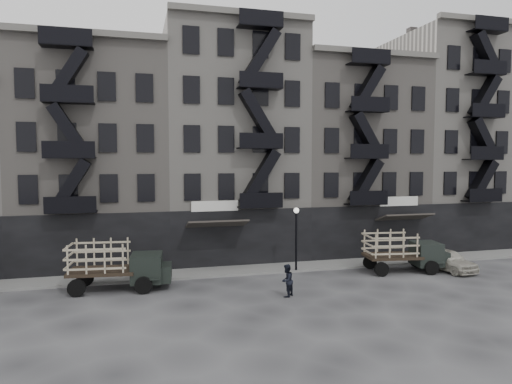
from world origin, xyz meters
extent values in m
plane|color=#38383A|center=(0.00, 0.00, 0.00)|extent=(140.00, 140.00, 0.00)
cube|color=slate|center=(0.00, 3.75, 0.07)|extent=(55.00, 2.50, 0.15)
cube|color=gray|center=(-10.00, 10.00, 7.50)|extent=(10.00, 10.00, 15.00)
cube|color=black|center=(-10.00, 5.05, 2.00)|extent=(10.00, 0.35, 4.00)
cube|color=#595651|center=(-10.00, 4.85, 15.20)|extent=(10.00, 0.50, 0.40)
cube|color=#4C4744|center=(-13.00, 10.00, 15.60)|extent=(0.70, 0.70, 1.20)
cube|color=#4C4744|center=(-7.50, 10.00, 15.60)|extent=(0.70, 0.70, 1.20)
cube|color=#A59F97|center=(0.00, 10.00, 8.50)|extent=(10.00, 10.00, 17.00)
cube|color=black|center=(0.00, 5.05, 2.00)|extent=(10.00, 0.35, 4.00)
cube|color=#595651|center=(0.00, 4.85, 17.20)|extent=(10.00, 0.50, 0.40)
cube|color=#4C4744|center=(-3.00, 10.00, 17.60)|extent=(0.70, 0.70, 1.20)
cube|color=#4C4744|center=(2.50, 10.00, 17.60)|extent=(0.70, 0.70, 1.20)
cube|color=gray|center=(10.00, 10.00, 7.50)|extent=(10.00, 10.00, 15.00)
cube|color=black|center=(10.00, 5.05, 2.00)|extent=(10.00, 0.35, 4.00)
cube|color=#595651|center=(10.00, 4.85, 15.20)|extent=(10.00, 0.50, 0.40)
cube|color=#4C4744|center=(7.00, 10.00, 15.60)|extent=(0.70, 0.70, 1.20)
cube|color=#4C4744|center=(12.50, 10.00, 15.60)|extent=(0.70, 0.70, 1.20)
cube|color=#A59F97|center=(20.00, 10.00, 9.00)|extent=(10.00, 10.00, 18.00)
cube|color=black|center=(20.00, 5.05, 2.00)|extent=(10.00, 0.35, 4.00)
cube|color=#595651|center=(20.00, 4.85, 18.20)|extent=(10.00, 0.50, 0.40)
cube|color=#4C4744|center=(17.00, 10.00, 18.60)|extent=(0.70, 0.70, 1.20)
cube|color=#4C4744|center=(22.50, 10.00, 18.60)|extent=(0.70, 0.70, 1.20)
cylinder|color=black|center=(3.00, 2.60, 2.00)|extent=(0.14, 0.14, 4.00)
sphere|color=silver|center=(3.00, 2.60, 4.10)|extent=(0.36, 0.36, 0.36)
cube|color=black|center=(-9.06, 1.40, 1.12)|extent=(3.84, 2.51, 0.19)
cube|color=black|center=(-6.62, 1.14, 1.23)|extent=(1.90, 2.09, 1.60)
cube|color=black|center=(-5.66, 1.04, 0.91)|extent=(1.02, 1.68, 0.96)
cylinder|color=black|center=(-6.84, 0.09, 0.48)|extent=(0.98, 0.34, 0.96)
cylinder|color=black|center=(-6.61, 2.21, 0.48)|extent=(0.98, 0.34, 0.96)
cylinder|color=black|center=(-10.34, 0.46, 0.48)|extent=(0.98, 0.34, 0.96)
cylinder|color=black|center=(-10.11, 2.59, 0.48)|extent=(0.98, 0.34, 0.96)
cube|color=black|center=(9.13, 0.99, 1.07)|extent=(3.73, 2.51, 0.18)
cube|color=black|center=(11.46, 0.67, 1.18)|extent=(1.87, 2.05, 1.53)
cube|color=black|center=(12.37, 0.54, 0.87)|extent=(1.02, 1.63, 0.92)
cylinder|color=black|center=(11.22, -0.33, 0.46)|extent=(0.94, 0.35, 0.92)
cylinder|color=black|center=(11.50, 1.70, 0.46)|extent=(0.94, 0.35, 0.92)
cylinder|color=black|center=(7.88, 0.14, 0.46)|extent=(0.94, 0.35, 0.92)
cylinder|color=black|center=(8.16, 2.16, 0.46)|extent=(0.94, 0.35, 0.92)
imported|color=#B7B2A4|center=(13.00, 0.48, 0.72)|extent=(2.23, 4.42, 1.44)
imported|color=black|center=(0.67, -2.40, 0.89)|extent=(1.09, 1.08, 1.78)
camera|label=1|loc=(-7.12, -25.42, 7.39)|focal=32.00mm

